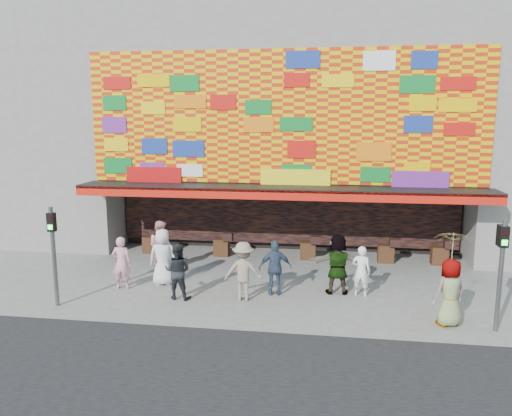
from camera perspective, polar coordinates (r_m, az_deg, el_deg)
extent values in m
plane|color=slate|center=(15.76, 1.50, -10.30)|extent=(90.00, 90.00, 0.00)
cube|color=gray|center=(22.74, 4.07, 12.69)|extent=(15.00, 8.00, 7.00)
cube|color=black|center=(24.05, 4.10, 0.60)|extent=(15.00, 6.00, 3.00)
cube|color=gray|center=(22.01, -16.06, -0.69)|extent=(0.40, 2.00, 3.00)
cube|color=gray|center=(20.81, 23.69, -1.78)|extent=(0.40, 2.00, 3.00)
cube|color=black|center=(18.31, 2.83, 2.30)|extent=(15.20, 1.60, 0.12)
cube|color=red|center=(17.56, 2.58, 1.47)|extent=(15.20, 0.04, 0.35)
cube|color=#E7B900|center=(18.69, 3.07, 10.31)|extent=(14.80, 0.08, 4.90)
cube|color=black|center=(20.96, 3.45, -0.70)|extent=(14.00, 0.25, 2.50)
cube|color=gray|center=(27.03, -25.11, 10.31)|extent=(11.00, 8.00, 12.00)
cylinder|color=#59595B|center=(15.89, -22.07, -5.22)|extent=(0.12, 0.12, 3.00)
cube|color=black|center=(15.65, -22.33, -1.50)|extent=(0.22, 0.18, 0.55)
cube|color=black|center=(15.55, -22.54, -1.11)|extent=(0.14, 0.02, 0.14)
cube|color=#19E533|center=(15.60, -22.48, -2.04)|extent=(0.14, 0.02, 0.14)
cylinder|color=#59595B|center=(14.46, 26.14, -7.02)|extent=(0.12, 0.12, 3.00)
cube|color=black|center=(14.20, 26.47, -2.96)|extent=(0.22, 0.18, 0.55)
cube|color=black|center=(14.08, 26.63, -2.54)|extent=(0.14, 0.02, 0.14)
cube|color=#19E533|center=(14.14, 26.55, -3.56)|extent=(0.14, 0.02, 0.14)
imported|color=silver|center=(17.02, -10.60, -5.52)|extent=(0.99, 0.70, 1.91)
imported|color=pink|center=(16.94, -15.12, -6.06)|extent=(0.67, 0.47, 1.75)
imported|color=#212327|center=(15.69, -8.96, -7.12)|extent=(0.90, 0.72, 1.76)
imported|color=gray|center=(15.37, -1.45, -7.23)|extent=(1.22, 0.74, 1.83)
imported|color=#36465F|center=(15.80, 2.22, -6.85)|extent=(1.11, 0.65, 1.77)
imported|color=gray|center=(16.10, 9.32, -6.32)|extent=(1.84, 0.69, 1.95)
imported|color=gray|center=(14.50, 21.28, -8.99)|extent=(1.07, 0.92, 1.85)
imported|color=white|center=(16.08, 11.92, -7.06)|extent=(0.66, 0.50, 1.61)
imported|color=pink|center=(18.46, -10.85, -4.31)|extent=(1.14, 1.05, 1.89)
imported|color=#FBE59E|center=(14.16, 21.60, -4.35)|extent=(1.22, 1.23, 0.88)
cylinder|color=#4C3326|center=(14.40, 21.36, -7.77)|extent=(0.02, 0.02, 1.00)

